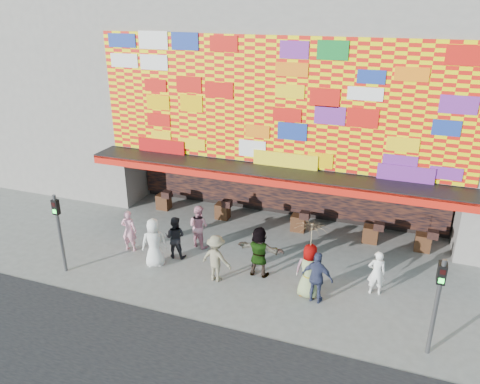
% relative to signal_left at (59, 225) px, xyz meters
% --- Properties ---
extents(ground, '(90.00, 90.00, 0.00)m').
position_rel_signal_left_xyz_m(ground, '(6.20, 1.50, -1.86)').
color(ground, slate).
rests_on(ground, ground).
extents(shop_building, '(15.20, 9.40, 10.00)m').
position_rel_signal_left_xyz_m(shop_building, '(6.20, 9.68, 3.37)').
color(shop_building, gray).
rests_on(shop_building, ground).
extents(neighbor_left, '(11.00, 8.00, 12.00)m').
position_rel_signal_left_xyz_m(neighbor_left, '(-6.80, 9.50, 4.14)').
color(neighbor_left, gray).
rests_on(neighbor_left, ground).
extents(signal_left, '(0.22, 0.20, 3.00)m').
position_rel_signal_left_xyz_m(signal_left, '(0.00, 0.00, 0.00)').
color(signal_left, '#59595B').
rests_on(signal_left, ground).
extents(signal_right, '(0.22, 0.20, 3.00)m').
position_rel_signal_left_xyz_m(signal_right, '(12.40, 0.00, 0.00)').
color(signal_right, '#59595B').
rests_on(signal_right, ground).
extents(ped_a, '(1.10, 0.97, 1.88)m').
position_rel_signal_left_xyz_m(ped_a, '(2.89, 1.48, -0.92)').
color(ped_a, silver).
rests_on(ped_a, ground).
extents(ped_b, '(0.66, 0.48, 1.69)m').
position_rel_signal_left_xyz_m(ped_b, '(1.38, 2.15, -1.01)').
color(ped_b, pink).
rests_on(ped_b, ground).
extents(ped_c, '(0.88, 0.73, 1.67)m').
position_rel_signal_left_xyz_m(ped_c, '(3.31, 2.31, -1.03)').
color(ped_c, black).
rests_on(ped_c, ground).
extents(ped_d, '(1.19, 0.78, 1.73)m').
position_rel_signal_left_xyz_m(ped_d, '(5.41, 1.36, -0.99)').
color(ped_d, '#7C755A').
rests_on(ped_d, ground).
extents(ped_e, '(1.10, 0.58, 1.80)m').
position_rel_signal_left_xyz_m(ped_e, '(8.95, 1.31, -0.96)').
color(ped_e, '#343B5C').
rests_on(ped_e, ground).
extents(ped_f, '(1.75, 0.59, 1.88)m').
position_rel_signal_left_xyz_m(ped_f, '(6.70, 2.19, -0.92)').
color(ped_f, gray).
rests_on(ped_f, ground).
extents(ped_g, '(0.96, 0.64, 1.91)m').
position_rel_signal_left_xyz_m(ped_g, '(8.64, 1.52, -0.91)').
color(ped_g, gray).
rests_on(ped_g, ground).
extents(ped_h, '(0.65, 0.49, 1.59)m').
position_rel_signal_left_xyz_m(ped_h, '(10.72, 2.45, -1.06)').
color(ped_h, white).
rests_on(ped_h, ground).
extents(ped_i, '(0.99, 0.86, 1.75)m').
position_rel_signal_left_xyz_m(ped_i, '(3.79, 3.39, -0.98)').
color(ped_i, pink).
rests_on(ped_i, ground).
extents(parasol, '(1.22, 1.24, 1.96)m').
position_rel_signal_left_xyz_m(parasol, '(8.64, 1.52, 0.34)').
color(parasol, beige).
rests_on(parasol, ground).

